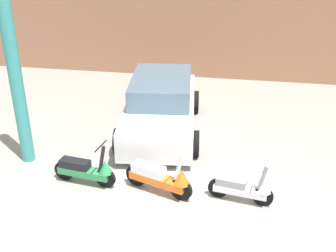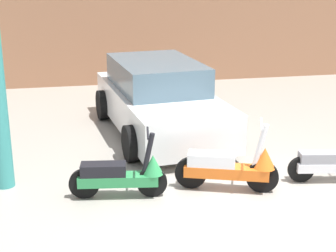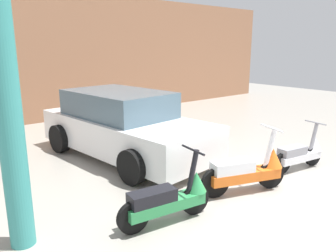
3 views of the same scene
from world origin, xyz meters
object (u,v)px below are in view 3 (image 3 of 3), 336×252
(scooter_front_right, at_px, (248,170))
(car_rear_left, at_px, (124,125))
(scooter_front_left, at_px, (170,198))
(scooter_front_center, at_px, (301,153))
(support_column_side, at_px, (4,77))

(scooter_front_right, xyz_separation_m, car_rear_left, (-0.57, 3.00, 0.30))
(scooter_front_right, relative_size, car_rear_left, 0.34)
(scooter_front_left, height_order, scooter_front_center, scooter_front_left)
(scooter_front_left, xyz_separation_m, scooter_front_center, (3.36, -0.08, -0.03))
(scooter_front_right, relative_size, support_column_side, 0.36)
(scooter_front_center, relative_size, support_column_side, 0.32)
(scooter_front_right, bearing_deg, scooter_front_left, -163.09)
(scooter_front_left, xyz_separation_m, support_column_side, (-1.77, 0.76, 1.73))
(scooter_front_right, bearing_deg, car_rear_left, 120.24)
(scooter_front_left, height_order, support_column_side, support_column_side)
(scooter_front_right, height_order, support_column_side, support_column_side)
(scooter_front_right, xyz_separation_m, scooter_front_center, (1.71, -0.01, -0.06))
(scooter_front_center, bearing_deg, scooter_front_left, -171.90)
(car_rear_left, xyz_separation_m, support_column_side, (-2.86, -2.17, 1.40))
(scooter_front_center, distance_m, support_column_side, 5.49)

